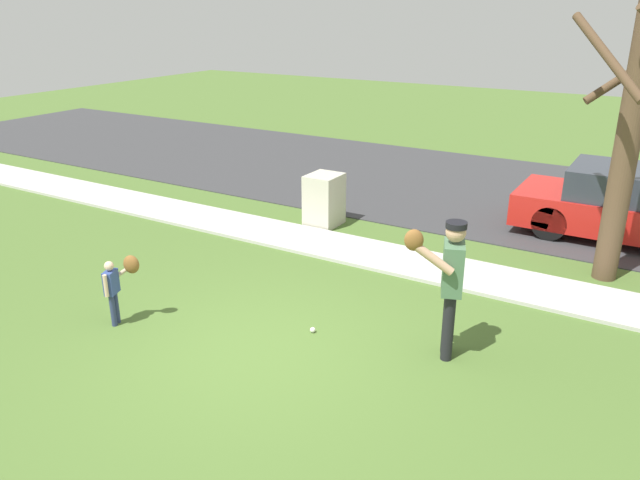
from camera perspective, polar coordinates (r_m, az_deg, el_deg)
name	(u,v)px	position (r m, az deg, el deg)	size (l,w,h in m)	color
ground_plane	(379,260)	(10.69, 5.48, -1.82)	(48.00, 48.00, 0.00)	#4C6B2D
sidewalk_strip	(382,256)	(10.77, 5.72, -1.50)	(36.00, 1.20, 0.06)	beige
road_surface	(472,188)	(15.22, 13.86, 4.66)	(36.00, 6.80, 0.02)	#38383A
person_adult	(449,275)	(7.52, 11.82, -3.20)	(0.66, 0.81, 1.77)	black
person_child	(118,280)	(8.75, -18.16, -3.57)	(0.41, 0.48, 0.98)	navy
baseball	(313,330)	(8.36, -0.68, -8.31)	(0.07, 0.07, 0.07)	white
utility_cabinet	(324,200)	(12.19, 0.38, 3.72)	(0.60, 0.70, 1.02)	beige
street_tree_near	(629,137)	(10.32, 26.63, 8.54)	(1.84, 1.88, 4.26)	brown
parked_hatchback_red	(631,206)	(12.70, 26.79, 2.83)	(4.00, 1.75, 1.33)	red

